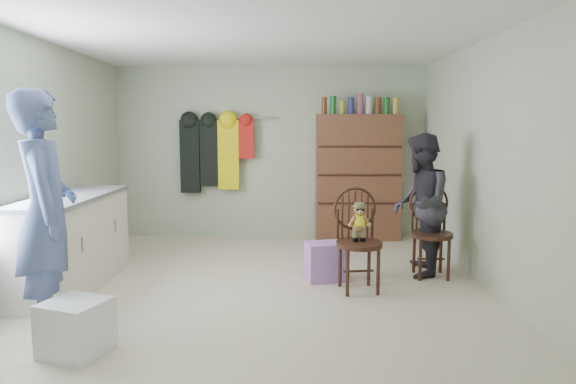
{
  "coord_description": "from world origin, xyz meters",
  "views": [
    {
      "loc": [
        0.27,
        -5.06,
        1.61
      ],
      "look_at": [
        0.25,
        0.2,
        0.95
      ],
      "focal_mm": 32.0,
      "sensor_mm": 36.0,
      "label": 1
    }
  ],
  "objects_px": {
    "counter": "(70,241)",
    "chair_front": "(358,232)",
    "chair_far": "(431,227)",
    "dresser": "(358,176)"
  },
  "relations": [
    {
      "from": "counter",
      "to": "dresser",
      "type": "relative_size",
      "value": 0.9
    },
    {
      "from": "chair_far",
      "to": "chair_front",
      "type": "bearing_deg",
      "value": -148.43
    },
    {
      "from": "counter",
      "to": "chair_front",
      "type": "height_order",
      "value": "chair_front"
    },
    {
      "from": "chair_front",
      "to": "counter",
      "type": "bearing_deg",
      "value": 170.9
    },
    {
      "from": "chair_far",
      "to": "counter",
      "type": "bearing_deg",
      "value": -172.22
    },
    {
      "from": "chair_far",
      "to": "dresser",
      "type": "xyz_separation_m",
      "value": [
        -0.55,
        1.87,
        0.38
      ]
    },
    {
      "from": "chair_far",
      "to": "dresser",
      "type": "height_order",
      "value": "dresser"
    },
    {
      "from": "chair_front",
      "to": "chair_far",
      "type": "xyz_separation_m",
      "value": [
        0.86,
        0.5,
        -0.04
      ]
    },
    {
      "from": "chair_far",
      "to": "dresser",
      "type": "distance_m",
      "value": 1.99
    },
    {
      "from": "chair_front",
      "to": "chair_far",
      "type": "bearing_deg",
      "value": 22.64
    }
  ]
}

